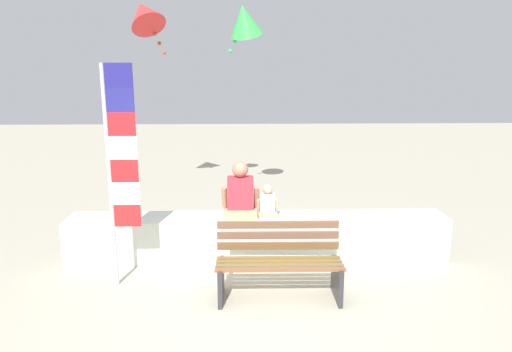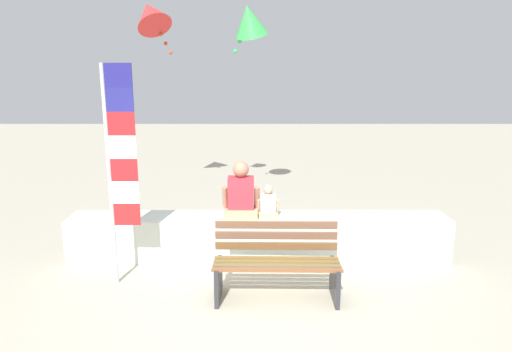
{
  "view_description": "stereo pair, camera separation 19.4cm",
  "coord_description": "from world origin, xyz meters",
  "views": [
    {
      "loc": [
        -0.23,
        -4.87,
        2.65
      ],
      "look_at": [
        -0.03,
        1.35,
        1.24
      ],
      "focal_mm": 31.33,
      "sensor_mm": 36.0,
      "label": 1
    },
    {
      "loc": [
        -0.04,
        -4.87,
        2.65
      ],
      "look_at": [
        -0.03,
        1.35,
        1.24
      ],
      "focal_mm": 31.33,
      "sensor_mm": 36.0,
      "label": 2
    }
  ],
  "objects": [
    {
      "name": "person_child",
      "position": [
        0.14,
        1.33,
        0.82
      ],
      "size": [
        0.31,
        0.23,
        0.47
      ],
      "color": "tan",
      "rests_on": "seawall_ledge"
    },
    {
      "name": "kite_red",
      "position": [
        -2.13,
        4.49,
        3.82
      ],
      "size": [
        1.1,
        1.13,
        1.19
      ],
      "color": "red"
    },
    {
      "name": "park_bench",
      "position": [
        0.21,
        0.16,
        0.41
      ],
      "size": [
        1.53,
        0.63,
        0.88
      ],
      "color": "brown",
      "rests_on": "ground"
    },
    {
      "name": "flag_banner",
      "position": [
        -1.74,
        0.51,
        1.63
      ],
      "size": [
        0.38,
        0.05,
        2.79
      ],
      "color": "#B7B7BC",
      "rests_on": "ground"
    },
    {
      "name": "ground_plane",
      "position": [
        0.0,
        0.0,
        0.0
      ],
      "size": [
        40.0,
        40.0,
        0.0
      ],
      "primitive_type": "plane",
      "color": "#AAA48F"
    },
    {
      "name": "seawall_ledge",
      "position": [
        0.0,
        1.35,
        0.32
      ],
      "size": [
        5.51,
        0.59,
        0.64
      ],
      "primitive_type": "cube",
      "color": "silver",
      "rests_on": "ground"
    },
    {
      "name": "kite_green",
      "position": [
        -0.16,
        3.76,
        3.63
      ],
      "size": [
        0.89,
        0.97,
        0.95
      ],
      "color": "green"
    },
    {
      "name": "person_adult",
      "position": [
        -0.25,
        1.33,
        0.96
      ],
      "size": [
        0.53,
        0.39,
        0.82
      ],
      "color": "tan",
      "rests_on": "seawall_ledge"
    }
  ]
}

